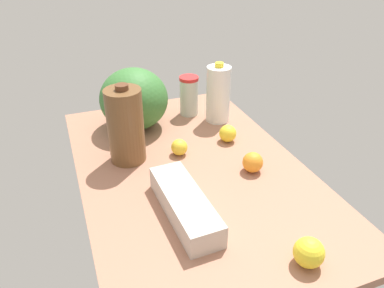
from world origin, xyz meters
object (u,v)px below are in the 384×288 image
object	(u,v)px
lemon_near_front	(309,252)
orange_beside_bowl	(253,162)
milk_jug	(218,94)
lemon_by_jug	(179,147)
egg_carton	(185,205)
watermelon	(134,99)
chocolate_milk_jug	(126,126)
lemon_far_back	(228,133)
tumbler_cup	(189,96)

from	to	relation	value
lemon_near_front	orange_beside_bowl	xyz separation A→B (cm)	(-41.17, 7.04, -0.35)
milk_jug	lemon_by_jug	size ratio (longest dim) A/B	4.24
egg_carton	watermelon	size ratio (longest dim) A/B	1.22
lemon_near_front	milk_jug	bearing A→B (deg)	171.66
orange_beside_bowl	egg_carton	bearing A→B (deg)	-66.36
chocolate_milk_jug	lemon_far_back	bearing A→B (deg)	88.50
milk_jug	lemon_far_back	world-z (taller)	milk_jug
lemon_by_jug	lemon_near_front	world-z (taller)	lemon_near_front
milk_jug	tumbler_cup	world-z (taller)	milk_jug
milk_jug	orange_beside_bowl	world-z (taller)	milk_jug
egg_carton	lemon_by_jug	xyz separation A→B (cm)	(-32.02, 9.46, -0.59)
watermelon	lemon_by_jug	xyz separation A→B (cm)	(27.35, 9.78, -9.50)
watermelon	orange_beside_bowl	xyz separation A→B (cm)	(46.53, 29.65, -8.99)
lemon_near_front	orange_beside_bowl	world-z (taller)	lemon_near_front
tumbler_cup	lemon_by_jug	bearing A→B (deg)	-26.33
chocolate_milk_jug	lemon_far_back	xyz separation A→B (cm)	(1.02, 39.08, -10.17)
tumbler_cup	orange_beside_bowl	world-z (taller)	tumbler_cup
tumbler_cup	lemon_near_front	bearing A→B (deg)	-1.59
egg_carton	lemon_far_back	bearing A→B (deg)	136.72
chocolate_milk_jug	lemon_by_jug	xyz separation A→B (cm)	(3.63, 18.21, -10.51)
lemon_far_back	lemon_by_jug	world-z (taller)	lemon_far_back
tumbler_cup	lemon_near_front	size ratio (longest dim) A/B	2.24
watermelon	tumbler_cup	bearing A→B (deg)	98.40
milk_jug	egg_carton	bearing A→B (deg)	-32.85
tumbler_cup	lemon_by_jug	world-z (taller)	tumbler_cup
egg_carton	milk_jug	bearing A→B (deg)	145.07
watermelon	lemon_far_back	size ratio (longest dim) A/B	4.10
egg_carton	lemon_by_jug	size ratio (longest dim) A/B	5.57
tumbler_cup	orange_beside_bowl	size ratio (longest dim) A/B	2.46
egg_carton	lemon_near_front	distance (cm)	36.05
tumbler_cup	lemon_far_back	xyz separation A→B (cm)	(28.45, 5.50, -5.39)
lemon_far_back	orange_beside_bowl	distance (cm)	21.81
milk_jug	lemon_near_front	world-z (taller)	milk_jug
lemon_by_jug	watermelon	bearing A→B (deg)	-160.31
milk_jug	orange_beside_bowl	bearing A→B (deg)	-6.92
milk_jug	watermelon	bearing A→B (deg)	-100.52
chocolate_milk_jug	milk_jug	world-z (taller)	chocolate_milk_jug
chocolate_milk_jug	lemon_far_back	distance (cm)	40.39
chocolate_milk_jug	orange_beside_bowl	bearing A→B (deg)	59.08
tumbler_cup	lemon_near_front	distance (cm)	91.58
watermelon	orange_beside_bowl	size ratio (longest dim) A/B	3.90
milk_jug	lemon_far_back	bearing A→B (deg)	-11.93
lemon_far_back	lemon_near_front	size ratio (longest dim) A/B	0.86
orange_beside_bowl	watermelon	bearing A→B (deg)	-147.49
orange_beside_bowl	milk_jug	bearing A→B (deg)	173.08
tumbler_cup	lemon_by_jug	xyz separation A→B (cm)	(31.06, -15.37, -5.72)
watermelon	milk_jug	xyz separation A→B (cm)	(6.41, 34.52, -0.48)
egg_carton	lemon_by_jug	world-z (taller)	egg_carton
watermelon	lemon_by_jug	size ratio (longest dim) A/B	4.55
egg_carton	lemon_near_front	world-z (taller)	lemon_near_front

